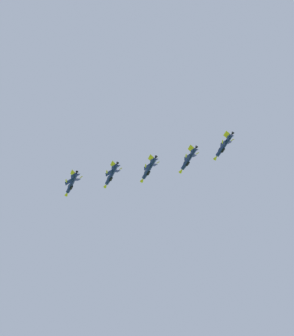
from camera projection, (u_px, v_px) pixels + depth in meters
The scene contains 5 objects.
fighter_jet_lead at pixel (72, 184), 187.42m from camera, with size 12.42×12.32×7.49m.
fighter_jet_left_wing at pixel (111, 175), 185.30m from camera, with size 12.42×12.28×7.31m.
fighter_jet_right_wing at pixel (149, 169), 180.80m from camera, with size 12.42×12.31×7.46m.
fighter_jet_left_outer at pixel (188, 160), 179.24m from camera, with size 12.42×12.27×7.26m.
fighter_jet_right_outer at pixel (224, 146), 177.29m from camera, with size 12.42×12.26×7.21m.
Camera 1 is at (3.52, -0.71, 1.42)m, focal length 41.66 mm.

